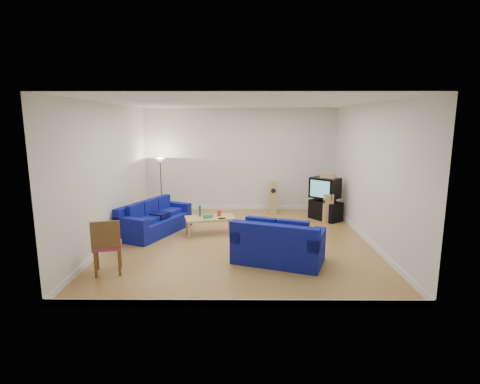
{
  "coord_description": "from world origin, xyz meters",
  "views": [
    {
      "loc": [
        0.05,
        -8.54,
        2.8
      ],
      "look_at": [
        0.0,
        0.4,
        1.1
      ],
      "focal_mm": 28.0,
      "sensor_mm": 36.0,
      "label": 1
    }
  ],
  "objects_px": {
    "coffee_table": "(210,219)",
    "television": "(325,188)",
    "tv_stand": "(325,210)",
    "sofa_three_seat": "(154,221)",
    "sofa_loveseat": "(278,247)"
  },
  "relations": [
    {
      "from": "coffee_table",
      "to": "sofa_three_seat",
      "type": "bearing_deg",
      "value": 175.4
    },
    {
      "from": "television",
      "to": "coffee_table",
      "type": "bearing_deg",
      "value": -112.33
    },
    {
      "from": "tv_stand",
      "to": "television",
      "type": "xyz_separation_m",
      "value": [
        -0.03,
        0.04,
        0.65
      ]
    },
    {
      "from": "sofa_loveseat",
      "to": "tv_stand",
      "type": "xyz_separation_m",
      "value": [
        1.68,
        3.34,
        -0.06
      ]
    },
    {
      "from": "sofa_loveseat",
      "to": "coffee_table",
      "type": "height_order",
      "value": "sofa_loveseat"
    },
    {
      "from": "sofa_three_seat",
      "to": "tv_stand",
      "type": "distance_m",
      "value": 4.82
    },
    {
      "from": "sofa_three_seat",
      "to": "television",
      "type": "xyz_separation_m",
      "value": [
        4.61,
        1.36,
        0.63
      ]
    },
    {
      "from": "sofa_three_seat",
      "to": "television",
      "type": "bearing_deg",
      "value": 130.31
    },
    {
      "from": "tv_stand",
      "to": "television",
      "type": "relative_size",
      "value": 0.96
    },
    {
      "from": "sofa_loveseat",
      "to": "tv_stand",
      "type": "distance_m",
      "value": 3.74
    },
    {
      "from": "sofa_three_seat",
      "to": "sofa_loveseat",
      "type": "xyz_separation_m",
      "value": [
        2.96,
        -2.02,
        0.04
      ]
    },
    {
      "from": "television",
      "to": "sofa_three_seat",
      "type": "bearing_deg",
      "value": -120.85
    },
    {
      "from": "coffee_table",
      "to": "tv_stand",
      "type": "height_order",
      "value": "tv_stand"
    },
    {
      "from": "coffee_table",
      "to": "television",
      "type": "xyz_separation_m",
      "value": [
        3.17,
        1.48,
        0.54
      ]
    },
    {
      "from": "sofa_three_seat",
      "to": "television",
      "type": "height_order",
      "value": "television"
    }
  ]
}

